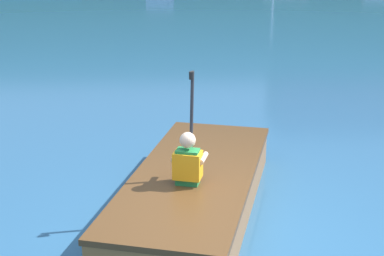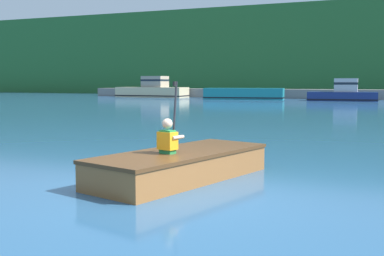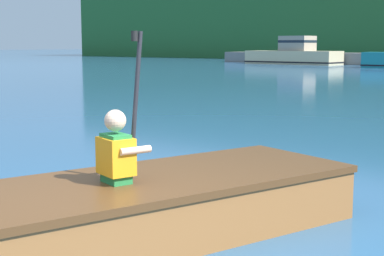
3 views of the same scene
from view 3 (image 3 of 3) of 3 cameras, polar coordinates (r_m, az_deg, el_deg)
The scene contains 3 objects.
moored_boat_dock_west_end at distance 47.87m, azimuth 9.85°, elevation 7.03°, with size 7.71×2.74×2.24m.
rowboat_foreground at distance 4.91m, azimuth -3.15°, elevation -7.12°, with size 2.23×3.71×0.49m.
person_paddler at distance 4.62m, azimuth -7.28°, elevation -2.11°, with size 0.41×0.40×1.18m.
Camera 3 is at (2.95, -2.60, 1.56)m, focal length 55.00 mm.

